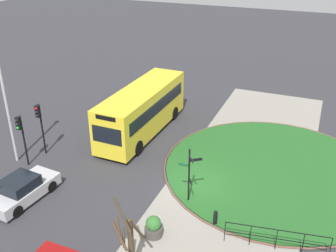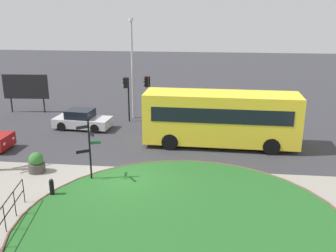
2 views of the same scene
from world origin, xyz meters
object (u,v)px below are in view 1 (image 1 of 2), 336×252
object	(u,v)px
planter_near_signpost	(153,227)
street_tree_bare	(129,241)
bollard_foreground	(215,218)
car_far_lane	(22,190)
signpost_directional	(189,172)
lamppost_tall	(6,101)
traffic_light_far	(21,130)
traffic_light_near	(39,119)
bus_yellow	(142,110)

from	to	relation	value
planter_near_signpost	street_tree_bare	bearing A→B (deg)	-179.45
bollard_foreground	car_far_lane	distance (m)	10.32
signpost_directional	lamppost_tall	size ratio (longest dim) A/B	0.43
traffic_light_far	planter_near_signpost	bearing A→B (deg)	69.31
traffic_light_near	street_tree_bare	size ratio (longest dim) A/B	0.90
traffic_light_far	planter_near_signpost	world-z (taller)	traffic_light_far
traffic_light_near	traffic_light_far	distance (m)	1.60
traffic_light_near	street_tree_bare	bearing A→B (deg)	42.92
signpost_directional	street_tree_bare	distance (m)	5.55
bollard_foreground	signpost_directional	bearing A→B (deg)	55.61
street_tree_bare	traffic_light_far	bearing A→B (deg)	62.74
bollard_foreground	traffic_light_far	distance (m)	12.48
bollard_foreground	car_far_lane	bearing A→B (deg)	101.05
bollard_foreground	planter_near_signpost	size ratio (longest dim) A/B	0.78
signpost_directional	traffic_light_far	world-z (taller)	traffic_light_far
traffic_light_far	bollard_foreground	bearing A→B (deg)	80.77
bollard_foreground	street_tree_bare	size ratio (longest dim) A/B	0.22
bus_yellow	planter_near_signpost	bearing A→B (deg)	29.90
car_far_lane	traffic_light_far	size ratio (longest dim) A/B	1.23
lamppost_tall	planter_near_signpost	distance (m)	11.77
lamppost_tall	street_tree_bare	world-z (taller)	lamppost_tall
lamppost_tall	traffic_light_near	bearing A→B (deg)	-39.91
car_far_lane	street_tree_bare	xyz separation A→B (m)	(-2.28, -7.67, 1.07)
planter_near_signpost	street_tree_bare	distance (m)	2.69
planter_near_signpost	street_tree_bare	size ratio (longest dim) A/B	0.28
bollard_foreground	street_tree_bare	distance (m)	5.08
street_tree_bare	planter_near_signpost	bearing A→B (deg)	0.55
lamppost_tall	signpost_directional	bearing A→B (deg)	-89.15
traffic_light_far	street_tree_bare	world-z (taller)	street_tree_bare
bollard_foreground	traffic_light_far	size ratio (longest dim) A/B	0.25
bus_yellow	planter_near_signpost	distance (m)	10.93
car_far_lane	traffic_light_near	world-z (taller)	traffic_light_near
planter_near_signpost	bus_yellow	bearing A→B (deg)	28.48
lamppost_tall	planter_near_signpost	bearing A→B (deg)	-105.22
bus_yellow	car_far_lane	size ratio (longest dim) A/B	2.28
lamppost_tall	traffic_light_far	bearing A→B (deg)	-105.11
bollard_foreground	street_tree_bare	bearing A→B (deg)	150.04
traffic_light_near	lamppost_tall	xyz separation A→B (m)	(-1.32, 1.11, 1.51)
planter_near_signpost	street_tree_bare	world-z (taller)	street_tree_bare
signpost_directional	street_tree_bare	size ratio (longest dim) A/B	0.84
lamppost_tall	bus_yellow	bearing A→B (deg)	-40.55
bollard_foreground	traffic_light_near	bearing A→B (deg)	78.83
car_far_lane	lamppost_tall	bearing A→B (deg)	51.40
street_tree_bare	car_far_lane	bearing A→B (deg)	73.45
bollard_foreground	street_tree_bare	xyz separation A→B (m)	(-4.26, 2.45, 1.27)
planter_near_signpost	car_far_lane	bearing A→B (deg)	90.86
signpost_directional	lamppost_tall	distance (m)	11.68
car_far_lane	traffic_light_far	world-z (taller)	traffic_light_far
signpost_directional	traffic_light_near	size ratio (longest dim) A/B	0.93
bus_yellow	car_far_lane	xyz separation A→B (m)	(-9.66, 2.47, -1.15)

